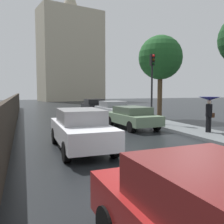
{
  "coord_description": "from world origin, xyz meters",
  "views": [
    {
      "loc": [
        -3.71,
        -4.78,
        2.29
      ],
      "look_at": [
        0.09,
        5.68,
        1.31
      ],
      "focal_mm": 39.23,
      "sensor_mm": 36.0,
      "label": 1
    }
  ],
  "objects_px": {
    "car_green_far_lane": "(132,117)",
    "street_tree_mid": "(160,58)",
    "pedestrian_with_umbrella_near": "(209,104)",
    "traffic_light": "(152,76)",
    "car_silver_mid_road": "(113,110)",
    "car_black_behind_camera": "(94,106)",
    "car_white_far_ahead": "(81,129)"
  },
  "relations": [
    {
      "from": "pedestrian_with_umbrella_near",
      "to": "car_black_behind_camera",
      "type": "bearing_deg",
      "value": 101.15
    },
    {
      "from": "traffic_light",
      "to": "street_tree_mid",
      "type": "height_order",
      "value": "street_tree_mid"
    },
    {
      "from": "car_green_far_lane",
      "to": "traffic_light",
      "type": "relative_size",
      "value": 0.95
    },
    {
      "from": "car_silver_mid_road",
      "to": "pedestrian_with_umbrella_near",
      "type": "xyz_separation_m",
      "value": [
        2.4,
        -7.76,
        0.83
      ]
    },
    {
      "from": "car_green_far_lane",
      "to": "car_white_far_ahead",
      "type": "bearing_deg",
      "value": -138.19
    },
    {
      "from": "car_white_far_ahead",
      "to": "pedestrian_with_umbrella_near",
      "type": "xyz_separation_m",
      "value": [
        6.93,
        0.87,
        0.79
      ]
    },
    {
      "from": "car_silver_mid_road",
      "to": "traffic_light",
      "type": "relative_size",
      "value": 0.96
    },
    {
      "from": "car_green_far_lane",
      "to": "traffic_light",
      "type": "height_order",
      "value": "traffic_light"
    },
    {
      "from": "pedestrian_with_umbrella_near",
      "to": "street_tree_mid",
      "type": "relative_size",
      "value": 0.27
    },
    {
      "from": "car_white_far_ahead",
      "to": "pedestrian_with_umbrella_near",
      "type": "relative_size",
      "value": 2.47
    },
    {
      "from": "pedestrian_with_umbrella_near",
      "to": "street_tree_mid",
      "type": "height_order",
      "value": "street_tree_mid"
    },
    {
      "from": "car_silver_mid_road",
      "to": "street_tree_mid",
      "type": "xyz_separation_m",
      "value": [
        3.89,
        -0.43,
        4.14
      ]
    },
    {
      "from": "pedestrian_with_umbrella_near",
      "to": "street_tree_mid",
      "type": "distance_m",
      "value": 8.18
    },
    {
      "from": "car_white_far_ahead",
      "to": "pedestrian_with_umbrella_near",
      "type": "bearing_deg",
      "value": -172.91
    },
    {
      "from": "car_silver_mid_road",
      "to": "car_white_far_ahead",
      "type": "xyz_separation_m",
      "value": [
        -4.52,
        -8.63,
        0.05
      ]
    },
    {
      "from": "car_green_far_lane",
      "to": "street_tree_mid",
      "type": "xyz_separation_m",
      "value": [
        4.25,
        3.91,
        4.2
      ]
    },
    {
      "from": "street_tree_mid",
      "to": "car_green_far_lane",
      "type": "bearing_deg",
      "value": -137.35
    },
    {
      "from": "car_black_behind_camera",
      "to": "car_green_far_lane",
      "type": "height_order",
      "value": "car_black_behind_camera"
    },
    {
      "from": "car_white_far_ahead",
      "to": "street_tree_mid",
      "type": "xyz_separation_m",
      "value": [
        8.41,
        8.2,
        4.09
      ]
    },
    {
      "from": "car_silver_mid_road",
      "to": "street_tree_mid",
      "type": "relative_size",
      "value": 0.65
    },
    {
      "from": "car_black_behind_camera",
      "to": "car_green_far_lane",
      "type": "xyz_separation_m",
      "value": [
        -0.22,
        -9.47,
        -0.08
      ]
    },
    {
      "from": "traffic_light",
      "to": "pedestrian_with_umbrella_near",
      "type": "bearing_deg",
      "value": -78.09
    },
    {
      "from": "car_silver_mid_road",
      "to": "street_tree_mid",
      "type": "height_order",
      "value": "street_tree_mid"
    },
    {
      "from": "traffic_light",
      "to": "street_tree_mid",
      "type": "bearing_deg",
      "value": 51.26
    },
    {
      "from": "car_white_far_ahead",
      "to": "car_green_far_lane",
      "type": "height_order",
      "value": "car_white_far_ahead"
    },
    {
      "from": "pedestrian_with_umbrella_near",
      "to": "traffic_light",
      "type": "xyz_separation_m",
      "value": [
        -0.92,
        4.35,
        1.68
      ]
    },
    {
      "from": "street_tree_mid",
      "to": "car_black_behind_camera",
      "type": "bearing_deg",
      "value": 125.92
    },
    {
      "from": "car_white_far_ahead",
      "to": "traffic_light",
      "type": "xyz_separation_m",
      "value": [
        6.01,
        5.21,
        2.46
      ]
    },
    {
      "from": "car_white_far_ahead",
      "to": "traffic_light",
      "type": "distance_m",
      "value": 8.33
    },
    {
      "from": "car_green_far_lane",
      "to": "street_tree_mid",
      "type": "height_order",
      "value": "street_tree_mid"
    },
    {
      "from": "pedestrian_with_umbrella_near",
      "to": "traffic_light",
      "type": "distance_m",
      "value": 4.75
    },
    {
      "from": "car_black_behind_camera",
      "to": "car_white_far_ahead",
      "type": "bearing_deg",
      "value": -104.98
    }
  ]
}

